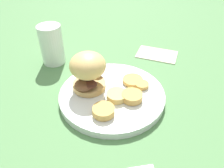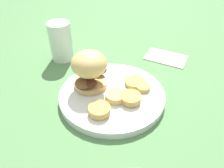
# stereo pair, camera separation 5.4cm
# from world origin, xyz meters

# --- Properties ---
(ground_plane) EXTENTS (4.00, 4.00, 0.00)m
(ground_plane) POSITION_xyz_m (0.00, 0.00, 0.00)
(ground_plane) COLOR #4C7A47
(dinner_plate) EXTENTS (0.27, 0.27, 0.02)m
(dinner_plate) POSITION_xyz_m (0.00, 0.00, 0.01)
(dinner_plate) COLOR silver
(dinner_plate) RESTS_ON ground_plane
(sandwich) EXTENTS (0.10, 0.10, 0.10)m
(sandwich) POSITION_xyz_m (0.04, -0.04, 0.07)
(sandwich) COLOR tan
(sandwich) RESTS_ON dinner_plate
(potato_round_0) EXTENTS (0.05, 0.05, 0.02)m
(potato_round_0) POSITION_xyz_m (0.05, 0.06, 0.03)
(potato_round_0) COLOR tan
(potato_round_0) RESTS_ON dinner_plate
(potato_round_1) EXTENTS (0.05, 0.05, 0.01)m
(potato_round_1) POSITION_xyz_m (-0.07, -0.01, 0.03)
(potato_round_1) COLOR tan
(potato_round_1) RESTS_ON dinner_plate
(potato_round_2) EXTENTS (0.05, 0.05, 0.02)m
(potato_round_2) POSITION_xyz_m (-0.03, 0.05, 0.03)
(potato_round_2) COLOR tan
(potato_round_2) RESTS_ON dinner_plate
(potato_round_3) EXTENTS (0.04, 0.04, 0.01)m
(potato_round_3) POSITION_xyz_m (-0.08, 0.02, 0.03)
(potato_round_3) COLOR tan
(potato_round_3) RESTS_ON dinner_plate
(potato_round_4) EXTENTS (0.05, 0.05, 0.01)m
(potato_round_4) POSITION_xyz_m (-0.00, 0.03, 0.03)
(potato_round_4) COLOR #DBB766
(potato_round_4) RESTS_ON dinner_plate
(drinking_glass) EXTENTS (0.07, 0.07, 0.12)m
(drinking_glass) POSITION_xyz_m (0.09, -0.24, 0.06)
(drinking_glass) COLOR silver
(drinking_glass) RESTS_ON ground_plane
(napkin) EXTENTS (0.15, 0.15, 0.01)m
(napkin) POSITION_xyz_m (-0.24, -0.13, 0.00)
(napkin) COLOR beige
(napkin) RESTS_ON ground_plane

